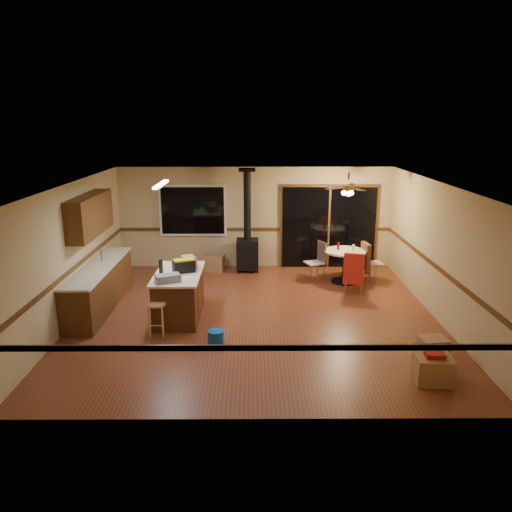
{
  "coord_description": "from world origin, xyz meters",
  "views": [
    {
      "loc": [
        -0.06,
        -9.17,
        3.74
      ],
      "look_at": [
        0.0,
        0.3,
        1.15
      ],
      "focal_mm": 35.0,
      "sensor_mm": 36.0,
      "label": 1
    }
  ],
  "objects_px": {
    "kitchen_island": "(179,295)",
    "chair_left": "(319,257)",
    "chair_near": "(354,269)",
    "chair_right": "(367,258)",
    "box_under_window": "(214,263)",
    "wood_stove": "(247,243)",
    "box_corner_b": "(433,348)",
    "toolbox_black": "(184,266)",
    "bar_stool": "(157,319)",
    "blue_bucket": "(216,337)",
    "box_corner_a": "(433,369)",
    "toolbox_grey": "(168,278)",
    "dining_table": "(345,261)"
  },
  "relations": [
    {
      "from": "chair_near",
      "to": "chair_left",
      "type": "bearing_deg",
      "value": 122.51
    },
    {
      "from": "blue_bucket",
      "to": "box_corner_b",
      "type": "height_order",
      "value": "box_corner_b"
    },
    {
      "from": "bar_stool",
      "to": "dining_table",
      "type": "height_order",
      "value": "dining_table"
    },
    {
      "from": "bar_stool",
      "to": "blue_bucket",
      "type": "relative_size",
      "value": 2.13
    },
    {
      "from": "box_under_window",
      "to": "box_corner_a",
      "type": "relative_size",
      "value": 0.95
    },
    {
      "from": "chair_right",
      "to": "bar_stool",
      "type": "bearing_deg",
      "value": -145.66
    },
    {
      "from": "bar_stool",
      "to": "box_under_window",
      "type": "distance_m",
      "value": 4.02
    },
    {
      "from": "toolbox_grey",
      "to": "chair_near",
      "type": "distance_m",
      "value": 4.18
    },
    {
      "from": "toolbox_black",
      "to": "chair_near",
      "type": "bearing_deg",
      "value": 18.91
    },
    {
      "from": "chair_left",
      "to": "box_corner_a",
      "type": "bearing_deg",
      "value": -77.31
    },
    {
      "from": "kitchen_island",
      "to": "chair_left",
      "type": "bearing_deg",
      "value": 37.11
    },
    {
      "from": "chair_left",
      "to": "chair_right",
      "type": "bearing_deg",
      "value": -5.79
    },
    {
      "from": "toolbox_grey",
      "to": "kitchen_island",
      "type": "bearing_deg",
      "value": 79.09
    },
    {
      "from": "toolbox_black",
      "to": "box_corner_a",
      "type": "xyz_separation_m",
      "value": [
        3.99,
        -2.6,
        -0.81
      ]
    },
    {
      "from": "toolbox_grey",
      "to": "bar_stool",
      "type": "relative_size",
      "value": 0.73
    },
    {
      "from": "kitchen_island",
      "to": "box_corner_b",
      "type": "distance_m",
      "value": 4.71
    },
    {
      "from": "wood_stove",
      "to": "box_corner_a",
      "type": "height_order",
      "value": "wood_stove"
    },
    {
      "from": "bar_stool",
      "to": "chair_right",
      "type": "height_order",
      "value": "chair_right"
    },
    {
      "from": "box_under_window",
      "to": "box_corner_b",
      "type": "xyz_separation_m",
      "value": [
        3.92,
        -4.88,
        -0.03
      ]
    },
    {
      "from": "chair_near",
      "to": "box_under_window",
      "type": "bearing_deg",
      "value": 150.19
    },
    {
      "from": "dining_table",
      "to": "box_corner_a",
      "type": "bearing_deg",
      "value": -84.1
    },
    {
      "from": "box_corner_b",
      "to": "chair_left",
      "type": "bearing_deg",
      "value": 108.46
    },
    {
      "from": "box_corner_a",
      "to": "wood_stove",
      "type": "bearing_deg",
      "value": 116.49
    },
    {
      "from": "blue_bucket",
      "to": "chair_near",
      "type": "distance_m",
      "value": 3.82
    },
    {
      "from": "bar_stool",
      "to": "chair_left",
      "type": "bearing_deg",
      "value": 43.56
    },
    {
      "from": "box_corner_b",
      "to": "bar_stool",
      "type": "bearing_deg",
      "value": 168.67
    },
    {
      "from": "kitchen_island",
      "to": "box_corner_b",
      "type": "bearing_deg",
      "value": -22.21
    },
    {
      "from": "chair_near",
      "to": "kitchen_island",
      "type": "bearing_deg",
      "value": -160.94
    },
    {
      "from": "chair_left",
      "to": "dining_table",
      "type": "bearing_deg",
      "value": -12.94
    },
    {
      "from": "wood_stove",
      "to": "box_corner_b",
      "type": "xyz_separation_m",
      "value": [
        3.06,
        -4.83,
        -0.56
      ]
    },
    {
      "from": "chair_left",
      "to": "box_under_window",
      "type": "height_order",
      "value": "chair_left"
    },
    {
      "from": "toolbox_black",
      "to": "box_corner_a",
      "type": "height_order",
      "value": "toolbox_black"
    },
    {
      "from": "toolbox_grey",
      "to": "toolbox_black",
      "type": "xyz_separation_m",
      "value": [
        0.21,
        0.6,
        0.05
      ]
    },
    {
      "from": "chair_near",
      "to": "chair_right",
      "type": "height_order",
      "value": "same"
    },
    {
      "from": "box_under_window",
      "to": "kitchen_island",
      "type": "bearing_deg",
      "value": -98.06
    },
    {
      "from": "toolbox_grey",
      "to": "chair_near",
      "type": "relative_size",
      "value": 0.62
    },
    {
      "from": "kitchen_island",
      "to": "bar_stool",
      "type": "xyz_separation_m",
      "value": [
        -0.28,
        -0.85,
        -0.15
      ]
    },
    {
      "from": "chair_right",
      "to": "wood_stove",
      "type": "bearing_deg",
      "value": 162.5
    },
    {
      "from": "blue_bucket",
      "to": "chair_right",
      "type": "distance_m",
      "value": 4.78
    },
    {
      "from": "box_corner_b",
      "to": "box_under_window",
      "type": "bearing_deg",
      "value": 128.76
    },
    {
      "from": "toolbox_grey",
      "to": "box_corner_b",
      "type": "xyz_separation_m",
      "value": [
        4.46,
        -1.23,
        -0.8
      ]
    },
    {
      "from": "toolbox_grey",
      "to": "box_under_window",
      "type": "height_order",
      "value": "toolbox_grey"
    },
    {
      "from": "bar_stool",
      "to": "chair_right",
      "type": "distance_m",
      "value": 5.34
    },
    {
      "from": "bar_stool",
      "to": "chair_left",
      "type": "xyz_separation_m",
      "value": [
        3.28,
        3.12,
        0.29
      ]
    },
    {
      "from": "kitchen_island",
      "to": "chair_left",
      "type": "distance_m",
      "value": 3.77
    },
    {
      "from": "dining_table",
      "to": "chair_near",
      "type": "distance_m",
      "value": 0.88
    },
    {
      "from": "chair_near",
      "to": "box_corner_b",
      "type": "bearing_deg",
      "value": -76.9
    },
    {
      "from": "toolbox_black",
      "to": "toolbox_grey",
      "type": "bearing_deg",
      "value": -109.45
    },
    {
      "from": "bar_stool",
      "to": "box_corner_a",
      "type": "bearing_deg",
      "value": -21.25
    },
    {
      "from": "chair_right",
      "to": "kitchen_island",
      "type": "bearing_deg",
      "value": -152.37
    }
  ]
}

